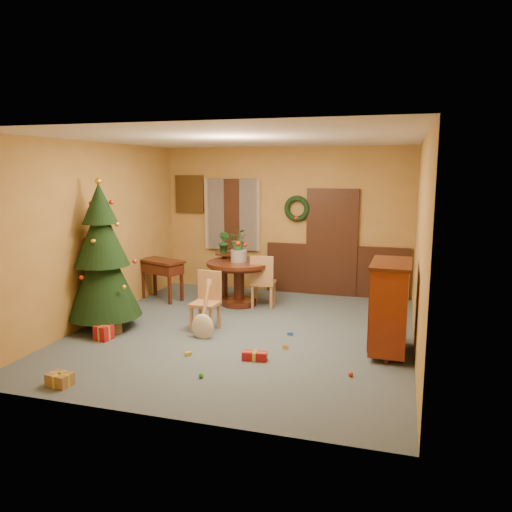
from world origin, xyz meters
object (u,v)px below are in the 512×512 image
at_px(dining_table, 239,275).
at_px(christmas_tree, 102,259).
at_px(sideboard, 390,305).
at_px(chair_near, 207,299).
at_px(writing_desk, 162,270).

relative_size(dining_table, christmas_tree, 0.50).
distance_m(christmas_tree, sideboard, 4.32).
bearing_deg(sideboard, chair_near, 174.54).
height_order(chair_near, christmas_tree, christmas_tree).
relative_size(christmas_tree, sideboard, 1.86).
height_order(christmas_tree, sideboard, christmas_tree).
bearing_deg(sideboard, dining_table, 147.48).
distance_m(chair_near, sideboard, 2.76).
height_order(dining_table, sideboard, sideboard).
distance_m(dining_table, chair_near, 1.47).
bearing_deg(sideboard, christmas_tree, -178.01).
relative_size(chair_near, sideboard, 0.72).
height_order(chair_near, writing_desk, chair_near).
bearing_deg(chair_near, christmas_tree, -165.17).
xyz_separation_m(chair_near, christmas_tree, (-1.55, -0.41, 0.62)).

